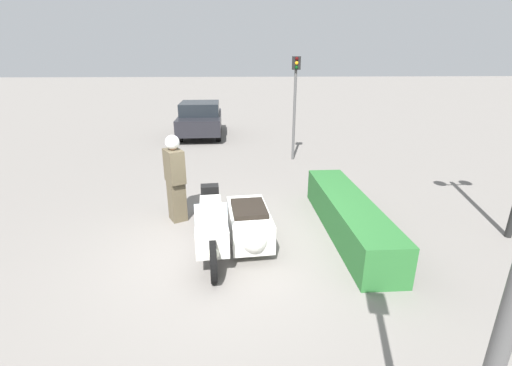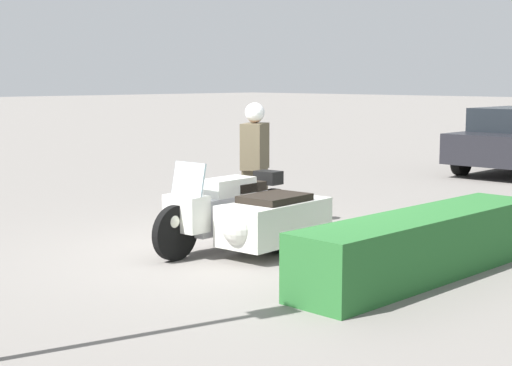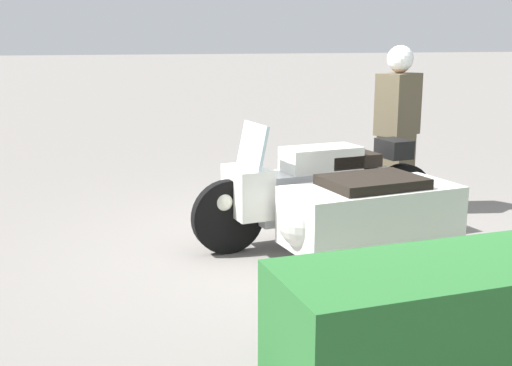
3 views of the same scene
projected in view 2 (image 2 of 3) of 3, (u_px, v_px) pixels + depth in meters
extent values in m
plane|color=slate|center=(239.00, 252.00, 9.87)|extent=(160.00, 160.00, 0.00)
cylinder|color=black|center=(175.00, 233.00, 9.37)|extent=(0.67, 0.15, 0.67)
cylinder|color=black|center=(274.00, 213.00, 10.79)|extent=(0.67, 0.15, 0.67)
cylinder|color=black|center=(278.00, 232.00, 9.79)|extent=(0.53, 0.14, 0.52)
cube|color=#B7B7BC|center=(228.00, 212.00, 10.06)|extent=(1.35, 0.49, 0.45)
cube|color=silver|center=(228.00, 187.00, 10.02)|extent=(0.75, 0.42, 0.24)
cube|color=black|center=(243.00, 187.00, 10.25)|extent=(0.56, 0.40, 0.12)
cube|color=silver|center=(186.00, 213.00, 9.49)|extent=(0.36, 0.54, 0.44)
cube|color=silver|center=(189.00, 179.00, 9.47)|extent=(0.15, 0.50, 0.40)
sphere|color=white|center=(172.00, 221.00, 9.32)|extent=(0.18, 0.18, 0.18)
cube|color=silver|center=(275.00, 221.00, 9.73)|extent=(1.54, 0.82, 0.50)
sphere|color=silver|center=(241.00, 227.00, 9.24)|extent=(0.47, 0.48, 0.48)
cube|color=black|center=(275.00, 198.00, 9.69)|extent=(0.86, 0.66, 0.09)
cube|color=black|center=(268.00, 177.00, 10.63)|extent=(0.27, 0.36, 0.18)
cube|color=brown|center=(255.00, 198.00, 11.53)|extent=(0.45, 0.43, 0.85)
cube|color=brown|center=(255.00, 146.00, 11.43)|extent=(0.58, 0.50, 0.67)
sphere|color=tan|center=(255.00, 115.00, 11.37)|extent=(0.23, 0.23, 0.23)
sphere|color=white|center=(255.00, 113.00, 11.36)|extent=(0.29, 0.29, 0.29)
cube|color=#28662D|center=(422.00, 245.00, 8.59)|extent=(3.77, 0.77, 0.70)
cylinder|color=black|center=(512.00, 154.00, 19.45)|extent=(0.62, 0.23, 0.62)
cylinder|color=black|center=(461.00, 162.00, 17.64)|extent=(0.62, 0.23, 0.62)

